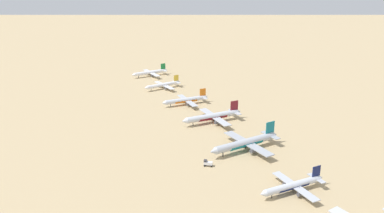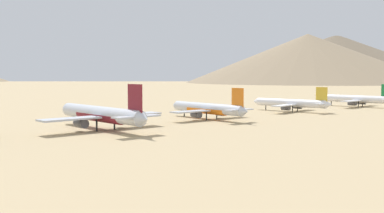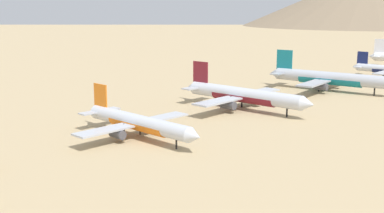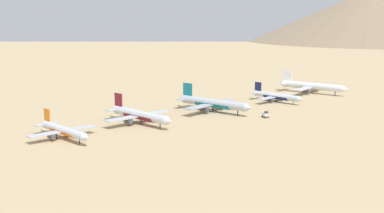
# 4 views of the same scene
# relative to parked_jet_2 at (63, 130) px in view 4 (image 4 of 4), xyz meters

# --- Properties ---
(ground_plane) EXTENTS (1838.77, 1838.77, 0.00)m
(ground_plane) POSITION_rel_parked_jet_2_xyz_m (5.99, 50.24, -4.17)
(ground_plane) COLOR tan
(parked_jet_2) EXTENTS (43.48, 35.41, 12.53)m
(parked_jet_2) POSITION_rel_parked_jet_2_xyz_m (0.00, 0.00, 0.00)
(parked_jet_2) COLOR silver
(parked_jet_2) RESTS_ON ground
(parked_jet_3) EXTENTS (51.09, 41.53, 14.73)m
(parked_jet_3) POSITION_rel_parked_jet_2_xyz_m (2.36, 47.30, 0.73)
(parked_jet_3) COLOR silver
(parked_jet_3) RESTS_ON ground
(parked_jet_4) EXTENTS (54.79, 44.44, 15.81)m
(parked_jet_4) POSITION_rel_parked_jet_2_xyz_m (10.44, 100.24, 1.09)
(parked_jet_4) COLOR #B2B7C1
(parked_jet_4) RESTS_ON ground
(parked_jet_5) EXTENTS (41.51, 33.73, 11.97)m
(parked_jet_5) POSITION_rel_parked_jet_2_xyz_m (20.07, 154.84, -0.19)
(parked_jet_5) COLOR silver
(parked_jet_5) RESTS_ON ground
(parked_jet_6) EXTENTS (54.93, 44.67, 15.83)m
(parked_jet_6) POSITION_rel_parked_jet_2_xyz_m (19.41, 203.43, 1.16)
(parked_jet_6) COLOR silver
(parked_jet_6) RESTS_ON ground
(service_truck) EXTENTS (5.57, 5.28, 3.90)m
(service_truck) POSITION_rel_parked_jet_2_xyz_m (43.80, 107.05, -2.09)
(service_truck) COLOR silver
(service_truck) RESTS_ON ground
(desert_hill_2) EXTENTS (490.28, 490.28, 104.39)m
(desert_hill_2) POSITION_rel_parked_jet_2_xyz_m (-226.93, 868.31, 48.02)
(desert_hill_2) COLOR #847056
(desert_hill_2) RESTS_ON ground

